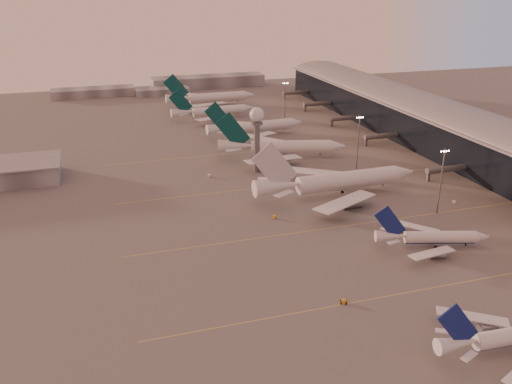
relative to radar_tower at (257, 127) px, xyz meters
name	(u,v)px	position (x,y,z in m)	size (l,w,h in m)	color
ground	(380,322)	(-5.00, -120.00, -20.95)	(700.00, 700.00, 0.00)	#514F4F
taxiway_markings	(376,220)	(25.00, -64.00, -20.94)	(180.00, 185.25, 0.02)	gold
terminal	(465,136)	(102.88, -9.91, -10.43)	(57.00, 362.00, 23.04)	black
radar_tower	(257,127)	(0.00, 0.00, 0.00)	(6.40, 6.40, 31.10)	#56585D
mast_b	(441,179)	(50.00, -65.00, -7.21)	(3.60, 0.56, 25.00)	#56585D
mast_c	(358,140)	(45.00, -10.00, -7.21)	(3.60, 0.56, 25.00)	#56585D
mast_d	(285,101)	(43.00, 80.00, -7.21)	(3.60, 0.56, 25.00)	#56585D
distant_horizon	(175,85)	(-2.38, 205.14, -17.06)	(165.00, 37.50, 9.00)	#5A5C61
narrowbody_near	(510,339)	(17.95, -139.09, -17.83)	(39.40, 31.39, 15.38)	silver
narrowbody_mid	(432,239)	(31.50, -88.37, -17.94)	(37.02, 29.11, 14.86)	silver
widebody_white	(338,185)	(22.32, -37.19, -16.60)	(71.39, 57.17, 25.10)	silver
greentail_a	(282,150)	(17.97, 15.73, -16.90)	(61.70, 49.16, 22.95)	silver
greentail_b	(256,129)	(18.19, 58.65, -17.25)	(57.71, 46.50, 20.95)	silver
greentail_c	(214,113)	(4.70, 104.53, -17.46)	(54.49, 43.93, 19.78)	silver
greentail_d	(211,100)	(11.86, 141.58, -16.88)	(63.44, 51.27, 23.05)	silver
gsv_tug_mid	(344,302)	(-10.15, -109.57, -20.41)	(4.19, 3.40, 1.04)	orange
gsv_truck_b	(457,239)	(42.12, -87.38, -19.95)	(5.08, 2.55, 1.96)	white
gsv_truck_c	(275,215)	(-9.32, -51.18, -19.70)	(5.80, 5.85, 2.45)	orange
gsv_catering_b	(455,198)	(61.99, -59.15, -18.64)	(6.16, 4.54, 4.63)	white
gsv_truck_d	(209,174)	(-22.15, -0.16, -19.69)	(4.16, 6.52, 2.48)	white
gsv_tug_hangar	(323,145)	(45.12, 28.35, -20.44)	(3.98, 3.30, 0.98)	orange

